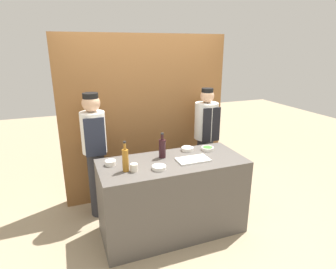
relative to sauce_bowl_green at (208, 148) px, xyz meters
name	(u,v)px	position (x,y,z in m)	size (l,w,h in m)	color
ground_plane	(172,229)	(-0.55, -0.17, -0.97)	(14.00, 14.00, 0.00)	tan
cabinet_wall	(145,118)	(-0.55, 0.94, 0.23)	(2.46, 0.18, 2.40)	brown
counter	(172,196)	(-0.55, -0.17, -0.50)	(1.73, 0.75, 0.95)	#514C47
sauce_bowl_green	(208,148)	(0.00, 0.00, 0.00)	(0.16, 0.16, 0.04)	white
sauce_bowl_white	(110,163)	(-1.26, -0.03, 0.01)	(0.12, 0.12, 0.06)	white
sauce_bowl_yellow	(187,149)	(-0.25, 0.08, 0.00)	(0.16, 0.16, 0.04)	white
sauce_bowl_orange	(159,167)	(-0.78, -0.33, 0.00)	(0.15, 0.15, 0.04)	white
cutting_board	(193,160)	(-0.33, -0.24, -0.01)	(0.38, 0.22, 0.02)	white
bottle_wine	(162,148)	(-0.63, -0.02, 0.10)	(0.08, 0.08, 0.31)	black
bottle_amber	(125,160)	(-1.13, -0.25, 0.11)	(0.07, 0.07, 0.34)	#9E661E
cup_cream	(134,168)	(-1.05, -0.29, 0.02)	(0.08, 0.08, 0.09)	silver
chef_left	(95,150)	(-1.36, 0.53, -0.03)	(0.31, 0.31, 1.69)	#28282D
chef_right	(205,139)	(0.25, 0.53, -0.07)	(0.34, 0.34, 1.66)	#28282D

